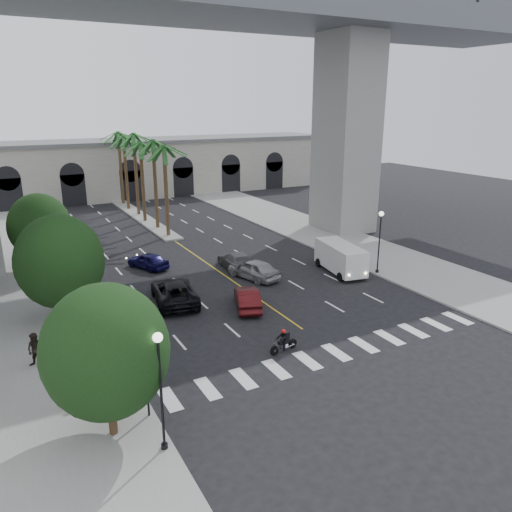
{
  "coord_description": "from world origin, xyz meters",
  "views": [
    {
      "loc": [
        -16.28,
        -21.96,
        13.69
      ],
      "look_at": [
        -1.2,
        6.0,
        3.95
      ],
      "focal_mm": 35.0,
      "sensor_mm": 36.0,
      "label": 1
    }
  ],
  "objects": [
    {
      "name": "palm_b",
      "position": [
        0.1,
        32.0,
        9.37
      ],
      "size": [
        3.2,
        3.2,
        10.6
      ],
      "color": "#47331E",
      "rests_on": "ground"
    },
    {
      "name": "palm_e",
      "position": [
        -0.1,
        44.0,
        9.19
      ],
      "size": [
        3.2,
        3.2,
        10.4
      ],
      "color": "#47331E",
      "rests_on": "ground"
    },
    {
      "name": "lamp_post_right",
      "position": [
        11.4,
        8.0,
        3.22
      ],
      "size": [
        0.4,
        0.4,
        5.35
      ],
      "color": "black",
      "rests_on": "ground"
    },
    {
      "name": "sidewalk_left",
      "position": [
        -15.0,
        15.0,
        0.07
      ],
      "size": [
        8.0,
        100.0,
        0.15
      ],
      "primitive_type": "cube",
      "color": "gray",
      "rests_on": "ground"
    },
    {
      "name": "lamp_post_left_far",
      "position": [
        -11.4,
        16.0,
        3.22
      ],
      "size": [
        0.4,
        0.4,
        5.35
      ],
      "color": "black",
      "rests_on": "ground"
    },
    {
      "name": "lamp_post_left_near",
      "position": [
        -11.4,
        -5.0,
        3.22
      ],
      "size": [
        0.4,
        0.4,
        5.35
      ],
      "color": "black",
      "rests_on": "ground"
    },
    {
      "name": "pedestrian_a",
      "position": [
        -11.63,
        1.72,
        1.1
      ],
      "size": [
        0.83,
        0.76,
        1.91
      ],
      "primitive_type": "imported",
      "rotation": [
        0.0,
        0.0,
        0.56
      ],
      "color": "black",
      "rests_on": "sidewalk_left"
    },
    {
      "name": "palm_c",
      "position": [
        -0.2,
        36.0,
        8.91
      ],
      "size": [
        3.2,
        3.2,
        10.1
      ],
      "color": "#47331E",
      "rests_on": "ground"
    },
    {
      "name": "street_tree_far",
      "position": [
        -13.0,
        22.0,
        3.9
      ],
      "size": [
        5.04,
        5.04,
        6.68
      ],
      "color": "#382616",
      "rests_on": "ground"
    },
    {
      "name": "sidewalk_right",
      "position": [
        15.0,
        15.0,
        0.07
      ],
      "size": [
        8.0,
        100.0,
        0.15
      ],
      "primitive_type": "cube",
      "color": "gray",
      "rests_on": "ground"
    },
    {
      "name": "palm_a",
      "position": [
        0.0,
        28.0,
        9.1
      ],
      "size": [
        3.2,
        3.2,
        10.3
      ],
      "color": "#47331E",
      "rests_on": "ground"
    },
    {
      "name": "car_e",
      "position": [
        -5.03,
        18.58,
        0.7
      ],
      "size": [
        3.16,
        4.42,
        1.4
      ],
      "primitive_type": "imported",
      "rotation": [
        0.0,
        0.0,
        3.56
      ],
      "color": "#110E44",
      "rests_on": "ground"
    },
    {
      "name": "car_d",
      "position": [
        1.63,
        14.77,
        0.75
      ],
      "size": [
        2.6,
        5.37,
        1.51
      ],
      "primitive_type": "imported",
      "rotation": [
        0.0,
        0.0,
        3.05
      ],
      "color": "#5C5C60",
      "rests_on": "ground"
    },
    {
      "name": "car_b",
      "position": [
        -1.5,
        6.72,
        0.73
      ],
      "size": [
        3.02,
        4.69,
        1.46
      ],
      "primitive_type": "imported",
      "rotation": [
        0.0,
        0.0,
        2.78
      ],
      "color": "#430D0F",
      "rests_on": "ground"
    },
    {
      "name": "bridge",
      "position": [
        3.42,
        22.0,
        18.51
      ],
      "size": [
        75.0,
        13.0,
        26.0
      ],
      "color": "gray",
      "rests_on": "ground"
    },
    {
      "name": "palm_f",
      "position": [
        0.2,
        48.0,
        9.46
      ],
      "size": [
        3.2,
        3.2,
        10.7
      ],
      "color": "#47331E",
      "rests_on": "ground"
    },
    {
      "name": "traffic_signal_far",
      "position": [
        -11.3,
        1.5,
        2.51
      ],
      "size": [
        0.25,
        0.18,
        3.65
      ],
      "color": "black",
      "rests_on": "ground"
    },
    {
      "name": "pier_building",
      "position": [
        0.0,
        55.0,
        4.27
      ],
      "size": [
        71.0,
        10.5,
        8.5
      ],
      "color": "beige",
      "rests_on": "ground"
    },
    {
      "name": "car_a",
      "position": [
        1.77,
        11.89,
        0.81
      ],
      "size": [
        3.21,
        5.13,
        1.63
      ],
      "primitive_type": "imported",
      "rotation": [
        0.0,
        0.0,
        3.43
      ],
      "color": "#9A9A9E",
      "rests_on": "ground"
    },
    {
      "name": "street_tree_mid",
      "position": [
        -13.0,
        10.0,
        4.21
      ],
      "size": [
        5.44,
        5.44,
        7.21
      ],
      "color": "#382616",
      "rests_on": "ground"
    },
    {
      "name": "street_tree_near",
      "position": [
        -13.0,
        -3.0,
        4.02
      ],
      "size": [
        5.2,
        5.2,
        6.89
      ],
      "color": "#382616",
      "rests_on": "ground"
    },
    {
      "name": "ground",
      "position": [
        0.0,
        0.0,
        0.0
      ],
      "size": [
        140.0,
        140.0,
        0.0
      ],
      "primitive_type": "plane",
      "color": "black",
      "rests_on": "ground"
    },
    {
      "name": "palm_d",
      "position": [
        0.15,
        40.0,
        9.65
      ],
      "size": [
        3.2,
        3.2,
        10.9
      ],
      "color": "#47331E",
      "rests_on": "ground"
    },
    {
      "name": "traffic_signal_near",
      "position": [
        -11.3,
        -2.5,
        2.51
      ],
      "size": [
        0.25,
        0.18,
        3.65
      ],
      "color": "black",
      "rests_on": "ground"
    },
    {
      "name": "median",
      "position": [
        0.0,
        38.0,
        0.1
      ],
      "size": [
        2.0,
        24.0,
        0.2
      ],
      "primitive_type": "cube",
      "color": "gray",
      "rests_on": "ground"
    },
    {
      "name": "motorcycle_rider",
      "position": [
        -2.56,
        0.04,
        0.64
      ],
      "size": [
        1.95,
        0.57,
        1.42
      ],
      "rotation": [
        0.0,
        0.0,
        0.18
      ],
      "color": "black",
      "rests_on": "ground"
    },
    {
      "name": "cargo_van",
      "position": [
        8.89,
        9.76,
        1.35
      ],
      "size": [
        3.07,
        5.98,
        2.43
      ],
      "rotation": [
        0.0,
        0.0,
        -0.17
      ],
      "color": "silver",
      "rests_on": "ground"
    },
    {
      "name": "pedestrian_b",
      "position": [
        -15.27,
        4.67,
        1.11
      ],
      "size": [
        1.18,
        1.13,
        1.92
      ],
      "primitive_type": "imported",
      "rotation": [
        0.0,
        0.0,
        -0.62
      ],
      "color": "black",
      "rests_on": "sidewalk_left"
    },
    {
      "name": "car_c",
      "position": [
        -5.65,
        10.04,
        0.83
      ],
      "size": [
        3.71,
        6.37,
        1.67
      ],
      "primitive_type": "imported",
      "rotation": [
        0.0,
        0.0,
        2.98
      ],
      "color": "black",
      "rests_on": "ground"
    }
  ]
}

